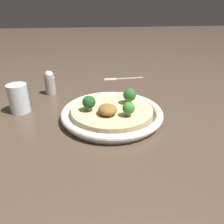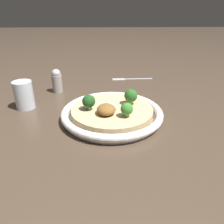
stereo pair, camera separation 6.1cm
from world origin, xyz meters
TOP-DOWN VIEW (x-y plane):
  - ground_plane at (0.00, 0.00)m, footprint 6.00×6.00m
  - risotto_bowl at (0.00, 0.00)m, footprint 0.32×0.32m
  - cheese_sprinkle at (-0.02, -0.01)m, footprint 0.04×0.04m
  - crispy_onion_garnish at (0.04, -0.02)m, footprint 0.06×0.06m
  - broccoli_back at (-0.03, 0.06)m, footprint 0.04×0.04m
  - broccoli_right at (0.06, 0.04)m, footprint 0.04×0.04m
  - broccoli_front_right at (0.01, -0.07)m, footprint 0.04×0.04m
  - drinking_glass at (-0.09, -0.30)m, footprint 0.06×0.06m
  - fork_utensil at (-0.39, 0.09)m, footprint 0.03×0.19m
  - pepper_shaker at (-0.24, -0.22)m, footprint 0.04×0.04m

SIDE VIEW (x-z plane):
  - ground_plane at x=0.00m, z-range 0.00..0.00m
  - fork_utensil at x=-0.39m, z-range 0.00..0.00m
  - risotto_bowl at x=0.00m, z-range 0.00..0.04m
  - cheese_sprinkle at x=-0.02m, z-range 0.03..0.05m
  - pepper_shaker at x=-0.24m, z-range 0.00..0.09m
  - drinking_glass at x=-0.09m, z-range 0.00..0.09m
  - crispy_onion_garnish at x=0.04m, z-range 0.03..0.06m
  - broccoli_right at x=0.06m, z-range 0.04..0.08m
  - broccoli_front_right at x=0.01m, z-range 0.04..0.09m
  - broccoli_back at x=-0.03m, z-range 0.04..0.09m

